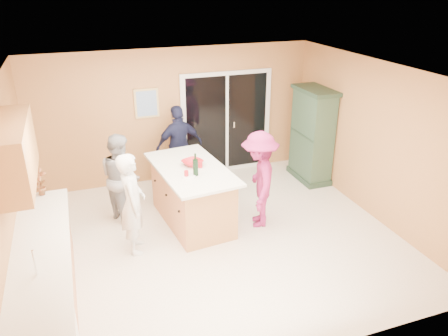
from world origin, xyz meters
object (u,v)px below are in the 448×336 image
object	(u,v)px
woman_grey	(121,177)
woman_magenta	(259,180)
green_hutch	(312,136)
kitchen_island	(192,197)
woman_navy	(179,146)
woman_white	(133,204)

from	to	relation	value
woman_grey	woman_magenta	distance (m)	2.28
woman_magenta	green_hutch	bearing A→B (deg)	146.69
kitchen_island	woman_navy	world-z (taller)	woman_navy
green_hutch	woman_white	world-z (taller)	green_hutch
kitchen_island	woman_white	world-z (taller)	woman_white
green_hutch	woman_grey	size ratio (longest dim) A/B	1.24
woman_magenta	kitchen_island	bearing A→B (deg)	-93.63
green_hutch	woman_navy	bearing A→B (deg)	166.92
woman_grey	green_hutch	bearing A→B (deg)	-107.40
woman_navy	kitchen_island	bearing A→B (deg)	74.48
kitchen_island	green_hutch	bearing A→B (deg)	11.67
woman_white	woman_navy	distance (m)	2.30
woman_white	woman_magenta	bearing A→B (deg)	-80.41
green_hutch	woman_white	size ratio (longest dim) A/B	1.20
kitchen_island	green_hutch	xyz separation A→B (m)	(2.71, 0.86, 0.44)
green_hutch	woman_grey	xyz separation A→B (m)	(-3.77, -0.33, -0.16)
woman_white	woman_magenta	world-z (taller)	woman_magenta
woman_grey	woman_magenta	xyz separation A→B (m)	(2.07, -0.96, 0.05)
kitchen_island	woman_magenta	size ratio (longest dim) A/B	1.23
woman_grey	woman_magenta	world-z (taller)	woman_magenta
kitchen_island	woman_white	size ratio (longest dim) A/B	1.27
woman_white	woman_magenta	size ratio (longest dim) A/B	0.97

